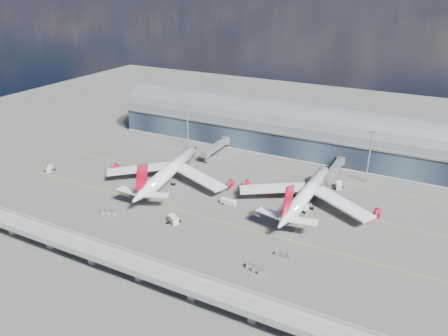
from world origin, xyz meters
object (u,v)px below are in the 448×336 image
at_px(airliner_right, 306,195).
at_px(service_truck_0, 50,169).
at_px(airliner_left, 168,172).
at_px(floodlight_mast_right, 369,156).
at_px(service_truck_4, 339,186).
at_px(cargo_train_1, 284,255).
at_px(cargo_train_0, 108,213).
at_px(service_truck_2, 228,202).
at_px(cargo_train_2, 255,269).
at_px(floodlight_mast_left, 188,125).
at_px(service_truck_1, 173,220).
at_px(service_truck_5, 298,194).
at_px(service_truck_3, 302,208).

relative_size(airliner_right, service_truck_0, 10.52).
distance_m(airliner_left, service_truck_0, 63.66).
height_order(floodlight_mast_right, service_truck_4, floodlight_mast_right).
bearing_deg(cargo_train_1, cargo_train_0, 94.66).
bearing_deg(airliner_left, service_truck_0, -174.36).
height_order(service_truck_2, cargo_train_2, service_truck_2).
distance_m(floodlight_mast_left, service_truck_1, 85.61).
distance_m(floodlight_mast_left, floodlight_mast_right, 100.00).
xyz_separation_m(service_truck_1, cargo_train_0, (-28.01, -6.67, -0.70)).
height_order(service_truck_2, service_truck_4, service_truck_4).
relative_size(floodlight_mast_right, service_truck_4, 4.46).
relative_size(service_truck_1, service_truck_4, 1.03).
bearing_deg(airliner_right, floodlight_mast_right, 63.47).
xyz_separation_m(floodlight_mast_left, service_truck_5, (76.00, -29.25, -12.28)).
bearing_deg(floodlight_mast_left, service_truck_1, -62.09).
height_order(cargo_train_1, cargo_train_2, cargo_train_2).
bearing_deg(cargo_train_1, cargo_train_2, 155.91).
relative_size(airliner_left, service_truck_2, 9.41).
relative_size(service_truck_0, service_truck_5, 1.12).
bearing_deg(airliner_left, service_truck_5, 5.42).
relative_size(floodlight_mast_left, airliner_left, 0.38).
bearing_deg(floodlight_mast_right, service_truck_3, -113.73).
bearing_deg(service_truck_2, service_truck_4, -43.38).
distance_m(floodlight_mast_right, cargo_train_0, 120.92).
relative_size(airliner_left, service_truck_1, 11.23).
bearing_deg(service_truck_4, cargo_train_0, -154.77).
distance_m(cargo_train_0, cargo_train_1, 75.31).
bearing_deg(floodlight_mast_right, cargo_train_1, -99.89).
bearing_deg(cargo_train_0, cargo_train_1, -66.76).
bearing_deg(service_truck_0, service_truck_5, -19.11).
bearing_deg(service_truck_5, service_truck_4, 0.23).
relative_size(floodlight_mast_left, service_truck_1, 4.32).
relative_size(service_truck_5, cargo_train_1, 0.82).
bearing_deg(airliner_left, service_truck_1, -62.08).
distance_m(airliner_right, service_truck_3, 6.36).
height_order(service_truck_0, cargo_train_1, service_truck_0).
height_order(airliner_right, cargo_train_2, airliner_right).
bearing_deg(cargo_train_2, floodlight_mast_left, 28.21).
bearing_deg(floodlight_mast_left, cargo_train_0, -81.86).
xyz_separation_m(airliner_left, service_truck_0, (-61.39, -16.23, -4.54)).
xyz_separation_m(airliner_left, service_truck_3, (65.10, 3.50, -4.45)).
height_order(floodlight_mast_left, service_truck_5, floodlight_mast_left).
bearing_deg(service_truck_2, airliner_right, -61.54).
bearing_deg(service_truck_4, cargo_train_1, -109.04).
xyz_separation_m(floodlight_mast_left, airliner_left, (16.80, -44.66, -7.81)).
bearing_deg(cargo_train_0, airliner_left, 11.04).
relative_size(airliner_right, service_truck_1, 10.78).
relative_size(service_truck_0, cargo_train_2, 0.78).
bearing_deg(airliner_left, service_truck_4, 13.95).
distance_m(airliner_left, service_truck_1, 38.15).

